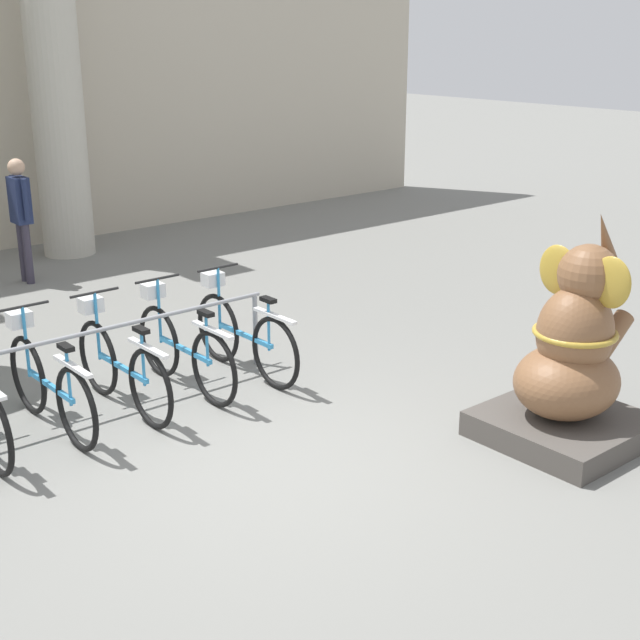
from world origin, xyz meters
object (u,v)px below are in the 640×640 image
object	(u,v)px
person_pedestrian	(21,209)
bicycle_5	(244,334)
bicycle_4	(183,348)
bicycle_2	(49,384)
elephant_statue	(571,366)
bicycle_3	(121,366)

from	to	relation	value
person_pedestrian	bicycle_5	bearing A→B (deg)	-86.14
bicycle_4	person_pedestrian	distance (m)	4.69
bicycle_2	bicycle_4	size ratio (longest dim) A/B	1.00
elephant_statue	person_pedestrian	size ratio (longest dim) A/B	1.16
bicycle_4	bicycle_5	size ratio (longest dim) A/B	1.00
bicycle_5	person_pedestrian	xyz separation A→B (m)	(-0.31, 4.67, 0.59)
bicycle_5	bicycle_2	bearing A→B (deg)	179.79
bicycle_2	person_pedestrian	world-z (taller)	person_pedestrian
bicycle_2	elephant_statue	distance (m)	4.44
bicycle_2	bicycle_4	world-z (taller)	same
bicycle_4	elephant_statue	distance (m)	3.58
bicycle_2	bicycle_4	bearing A→B (deg)	1.09
bicycle_5	bicycle_3	bearing A→B (deg)	-179.84
bicycle_2	bicycle_4	distance (m)	1.36
bicycle_4	elephant_statue	size ratio (longest dim) A/B	0.88
bicycle_3	bicycle_5	distance (m)	1.36
bicycle_2	bicycle_5	bearing A→B (deg)	-0.21
bicycle_4	person_pedestrian	world-z (taller)	person_pedestrian
bicycle_3	bicycle_4	size ratio (longest dim) A/B	1.00
bicycle_4	elephant_statue	bearing A→B (deg)	-57.41
bicycle_3	bicycle_5	world-z (taller)	same
bicycle_3	person_pedestrian	bearing A→B (deg)	77.34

